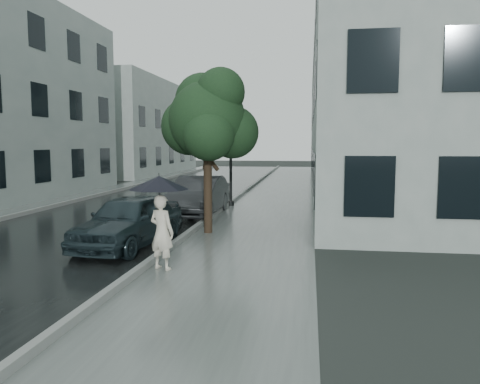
% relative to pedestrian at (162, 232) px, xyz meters
% --- Properties ---
extents(ground, '(120.00, 120.00, 0.00)m').
position_rel_pedestrian_xyz_m(ground, '(1.20, 0.93, -0.80)').
color(ground, black).
rests_on(ground, ground).
extents(sidewalk, '(3.50, 60.00, 0.01)m').
position_rel_pedestrian_xyz_m(sidewalk, '(1.45, 12.93, -0.79)').
color(sidewalk, slate).
rests_on(sidewalk, ground).
extents(kerb_near, '(0.15, 60.00, 0.15)m').
position_rel_pedestrian_xyz_m(kerb_near, '(-0.38, 12.93, -0.72)').
color(kerb_near, slate).
rests_on(kerb_near, ground).
extents(asphalt_road, '(6.85, 60.00, 0.00)m').
position_rel_pedestrian_xyz_m(asphalt_road, '(-3.88, 12.93, -0.80)').
color(asphalt_road, black).
rests_on(asphalt_road, ground).
extents(kerb_far, '(0.15, 60.00, 0.15)m').
position_rel_pedestrian_xyz_m(kerb_far, '(-7.37, 12.93, -0.72)').
color(kerb_far, slate).
rests_on(kerb_far, ground).
extents(sidewalk_far, '(1.70, 60.00, 0.01)m').
position_rel_pedestrian_xyz_m(sidewalk_far, '(-8.30, 12.93, -0.79)').
color(sidewalk_far, '#4C5451').
rests_on(sidewalk_far, ground).
extents(building_near, '(7.02, 36.00, 9.00)m').
position_rel_pedestrian_xyz_m(building_near, '(6.67, 20.43, 3.70)').
color(building_near, '#8D9A94').
rests_on(building_near, ground).
extents(building_far_b, '(7.02, 18.00, 8.00)m').
position_rel_pedestrian_xyz_m(building_far_b, '(-12.57, 30.93, 3.20)').
color(building_far_b, '#8D9A94').
rests_on(building_far_b, ground).
extents(pedestrian, '(0.67, 0.56, 1.58)m').
position_rel_pedestrian_xyz_m(pedestrian, '(0.00, 0.00, 0.00)').
color(pedestrian, beige).
rests_on(pedestrian, sidewalk).
extents(umbrella, '(1.62, 1.62, 1.09)m').
position_rel_pedestrian_xyz_m(umbrella, '(-0.04, 0.02, 1.04)').
color(umbrella, black).
rests_on(umbrella, ground).
extents(street_tree, '(2.95, 2.68, 4.80)m').
position_rel_pedestrian_xyz_m(street_tree, '(0.09, 4.21, 2.56)').
color(street_tree, '#332619').
rests_on(street_tree, ground).
extents(lamp_post, '(0.85, 0.32, 5.67)m').
position_rel_pedestrian_xyz_m(lamp_post, '(-0.39, 10.18, 2.42)').
color(lamp_post, black).
rests_on(lamp_post, ground).
extents(car_near, '(2.07, 4.13, 1.35)m').
position_rel_pedestrian_xyz_m(car_near, '(-1.52, 2.00, -0.12)').
color(car_near, '#1A272C').
rests_on(car_near, ground).
extents(car_far, '(1.58, 4.38, 1.44)m').
position_rel_pedestrian_xyz_m(car_far, '(-1.00, 7.43, -0.07)').
color(car_far, black).
rests_on(car_far, ground).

